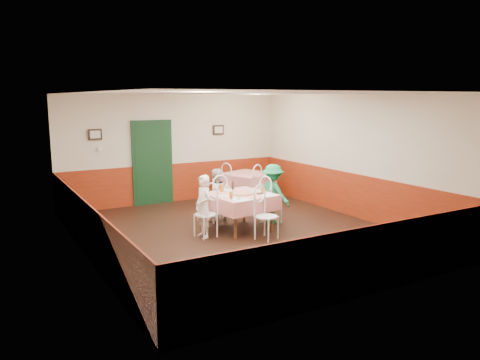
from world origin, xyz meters
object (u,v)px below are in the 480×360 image
glass_a (231,195)px  diner_left (203,206)px  pizza (242,193)px  second_table (247,188)px  chair_right (271,203)px  glass_c (222,188)px  chair_far (217,201)px  diner_far (215,195)px  chair_left (206,215)px  chair_second_a (222,188)px  diner_right (273,194)px  glass_b (263,190)px  chair_second_b (263,190)px  beer_bottle (233,186)px  main_table (240,212)px  chair_near (267,217)px  wallet (260,194)px

glass_a → diner_left: size_ratio=0.11×
diner_left → pizza: bearing=92.9°
second_table → chair_right: size_ratio=1.24×
glass_a → glass_c: size_ratio=0.86×
chair_far → diner_far: 0.15m
chair_right → chair_far: 1.20m
chair_far → chair_left: bearing=53.0°
second_table → pizza: (-1.46, -2.24, 0.40)m
pizza → diner_far: (-0.14, 0.92, -0.19)m
pizza → chair_second_a: bearing=72.4°
glass_a → diner_right: bearing=17.6°
chair_left → chair_far: size_ratio=1.00×
chair_left → glass_a: 0.63m
chair_left → glass_b: (1.28, -0.09, 0.38)m
chair_second_b → beer_bottle: 1.83m
pizza → diner_left: 0.93m
chair_second_b → glass_b: bearing=-141.9°
chair_left → diner_right: 1.76m
main_table → chair_second_a: size_ratio=1.36×
pizza → chair_second_b: bearing=45.6°
beer_bottle → diner_left: (-0.94, -0.52, -0.24)m
main_table → beer_bottle: (0.05, 0.40, 0.48)m
main_table → beer_bottle: 0.63m
glass_c → diner_far: size_ratio=0.13×
chair_second_b → chair_near: bearing=-140.3°
chair_near → diner_left: size_ratio=0.73×
second_table → chair_second_a: bearing=180.0°
glass_c → wallet: 0.84m
main_table → chair_near: 0.85m
chair_second_b → wallet: bearing=-143.7°
chair_left → glass_c: glass_c is taller
main_table → glass_b: glass_b is taller
glass_b → glass_c: size_ratio=0.86×
chair_right → glass_c: (-1.07, 0.27, 0.39)m
chair_right → diner_right: size_ratio=0.69×
pizza → diner_right: diner_right is taller
glass_a → diner_far: size_ratio=0.11×
diner_right → main_table: bearing=79.9°
chair_second_a → glass_a: chair_second_a is taller
pizza → chair_right: bearing=9.6°
chair_second_a → glass_b: bearing=-26.6°
main_table → glass_a: size_ratio=9.19×
chair_right → wallet: bearing=111.7°
second_table → diner_far: bearing=-140.5°
main_table → glass_a: (-0.37, -0.28, 0.45)m
chair_right → chair_near: bearing=130.1°
glass_c → wallet: size_ratio=1.40×
diner_left → chair_near: bearing=51.5°
chair_second_a → pizza: size_ratio=1.94×
glass_a → pizza: bearing=33.1°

